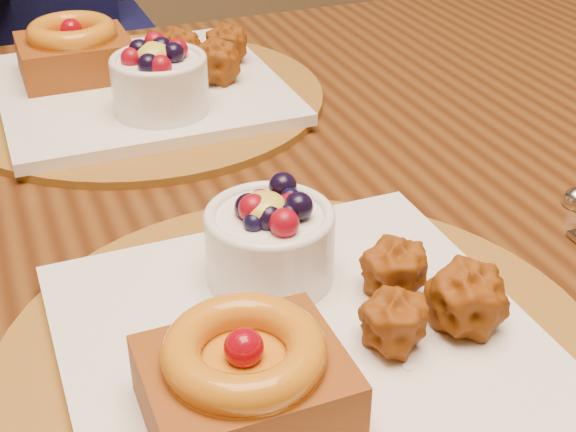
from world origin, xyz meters
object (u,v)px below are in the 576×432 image
object	(u,v)px
chair_far	(29,119)
dining_table	(206,275)
place_setting_near	(298,335)
place_setting_far	(137,80)

from	to	relation	value
chair_far	dining_table	bearing A→B (deg)	-89.46
dining_table	chair_far	bearing A→B (deg)	97.37
chair_far	place_setting_near	bearing A→B (deg)	-91.28
place_setting_far	chair_far	world-z (taller)	chair_far
dining_table	chair_far	size ratio (longest dim) A/B	1.65
place_setting_far	chair_far	bearing A→B (deg)	100.09
dining_table	place_setting_near	bearing A→B (deg)	-90.64
place_setting_near	chair_far	distance (m)	0.97
dining_table	chair_far	xyz separation A→B (m)	(-0.09, 0.72, -0.14)
place_setting_near	place_setting_far	bearing A→B (deg)	90.07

